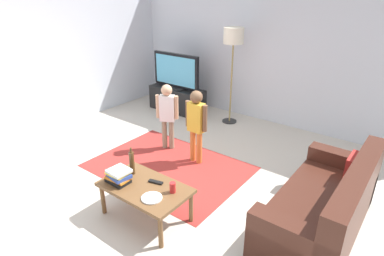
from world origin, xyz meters
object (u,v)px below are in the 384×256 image
at_px(tv_stand, 177,100).
at_px(tv, 176,72).
at_px(book_stack, 118,176).
at_px(soda_can, 173,187).
at_px(coffee_table, 145,190).
at_px(plate, 152,198).
at_px(child_near_tv, 167,111).
at_px(floor_lamp, 233,41).
at_px(bottle, 132,163).
at_px(child_center, 196,120).
at_px(tv_remote, 156,182).
at_px(couch, 327,210).

xyz_separation_m(tv_stand, tv, (0.00, -0.02, 0.60)).
height_order(tv_stand, book_stack, book_stack).
bearing_deg(soda_can, coffee_table, -162.65).
bearing_deg(tv_stand, plate, -54.29).
height_order(child_near_tv, plate, child_near_tv).
distance_m(floor_lamp, coffee_table, 3.31).
height_order(child_near_tv, bottle, child_near_tv).
xyz_separation_m(child_center, plate, (0.54, -1.49, -0.24)).
bearing_deg(coffee_table, soda_can, 17.35).
bearing_deg(tv_stand, child_near_tv, -55.18).
xyz_separation_m(floor_lamp, tv_remote, (0.77, -2.89, -1.11)).
height_order(tv, floor_lamp, floor_lamp).
xyz_separation_m(couch, coffee_table, (-1.69, -0.98, 0.08)).
distance_m(tv_stand, child_center, 2.23).
height_order(tv, tv_remote, tv).
xyz_separation_m(child_center, coffee_table, (0.32, -1.37, -0.30)).
bearing_deg(coffee_table, tv_stand, 123.90).
height_order(couch, tv_remote, couch).
bearing_deg(tv, child_near_tv, -54.78).
distance_m(couch, coffee_table, 1.96).
distance_m(tv, bottle, 3.19).
bearing_deg(floor_lamp, plate, -73.20).
relative_size(tv_stand, plate, 5.45).
bearing_deg(tv_stand, child_center, -42.84).
bearing_deg(floor_lamp, book_stack, -82.05).
bearing_deg(tv_stand, couch, -27.40).
distance_m(child_near_tv, bottle, 1.50).
distance_m(child_near_tv, tv_remote, 1.67).
xyz_separation_m(tv_stand, tv_remote, (1.97, -2.74, 0.19)).
xyz_separation_m(bottle, plate, (0.52, -0.22, -0.14)).
relative_size(book_stack, plate, 1.29).
height_order(coffee_table, bottle, bottle).
bearing_deg(child_near_tv, child_center, -7.49).
xyz_separation_m(tv_stand, soda_can, (2.24, -2.76, 0.24)).
relative_size(book_stack, tv_remote, 1.67).
height_order(child_center, plate, child_center).
relative_size(child_center, bottle, 3.29).
relative_size(tv_remote, plate, 0.77).
bearing_deg(book_stack, plate, 0.05).
distance_m(tv_stand, book_stack, 3.41).
xyz_separation_m(child_center, book_stack, (0.03, -1.49, -0.17)).
bearing_deg(soda_can, bottle, 180.00).
height_order(bottle, tv_remote, bottle).
height_order(tv_stand, floor_lamp, floor_lamp).
relative_size(tv_stand, bottle, 3.53).
height_order(tv_stand, tv, tv).
distance_m(floor_lamp, child_center, 1.90).
bearing_deg(soda_can, floor_lamp, 109.75).
bearing_deg(bottle, floor_lamp, 98.30).
relative_size(soda_can, plate, 0.55).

